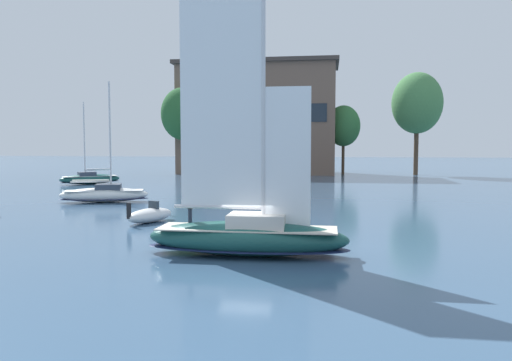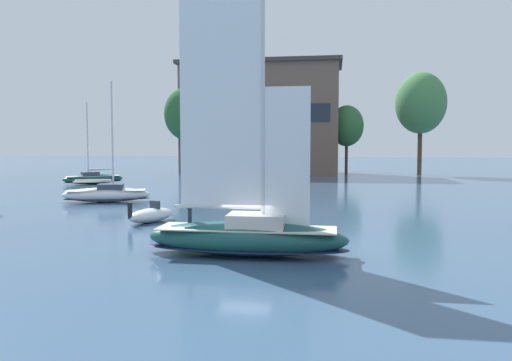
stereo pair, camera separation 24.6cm
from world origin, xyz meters
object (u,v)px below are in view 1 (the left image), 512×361
tree_shore_center (343,126)px  tree_shore_right (417,103)px  sailboat_moored_near_marina (104,194)px  tree_shore_left (182,114)px  sailboat_main (247,233)px  sailboat_moored_mid_channel (90,179)px  motor_tender (150,215)px

tree_shore_center → tree_shore_right: size_ratio=0.70×
tree_shore_right → sailboat_moored_near_marina: 61.71m
tree_shore_left → sailboat_main: size_ratio=1.12×
sailboat_moored_near_marina → sailboat_main: bearing=-50.1°
sailboat_moored_near_marina → sailboat_moored_mid_channel: 23.48m
tree_shore_left → sailboat_main: 66.31m
tree_shore_right → tree_shore_left: bearing=-170.5°
sailboat_main → motor_tender: bearing=132.3°
tree_shore_right → sailboat_main: size_ratio=1.32×
tree_shore_right → sailboat_main: bearing=-105.8°
tree_shore_left → tree_shore_right: bearing=9.5°
tree_shore_right → motor_tender: 66.80m
tree_shore_left → tree_shore_center: 29.59m
tree_shore_center → sailboat_moored_near_marina: bearing=-115.5°
tree_shore_right → sailboat_main: (-19.40, -68.78, -11.72)m
tree_shore_center → sailboat_moored_mid_channel: 46.65m
sailboat_moored_near_marina → motor_tender: bearing=-52.3°
sailboat_moored_mid_channel → motor_tender: sailboat_moored_mid_channel is taller
motor_tender → tree_shore_left: bearing=104.2°
tree_shore_center → motor_tender: (-15.06, -60.81, -8.40)m
motor_tender → tree_shore_center: bearing=76.1°
sailboat_main → sailboat_moored_near_marina: sailboat_main is taller
sailboat_moored_near_marina → motor_tender: sailboat_moored_near_marina is taller
sailboat_moored_mid_channel → tree_shore_center: bearing=39.6°
tree_shore_center → sailboat_moored_mid_channel: size_ratio=1.13×
tree_shore_left → motor_tender: size_ratio=3.51×
tree_shore_right → tree_shore_center: bearing=173.9°
tree_shore_left → sailboat_main: bearing=-70.6°
tree_shore_center → motor_tender: tree_shore_center is taller
sailboat_moored_near_marina → sailboat_moored_mid_channel: bearing=119.9°
tree_shore_center → sailboat_moored_near_marina: (-23.70, -49.61, -8.13)m
sailboat_main → motor_tender: 12.66m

